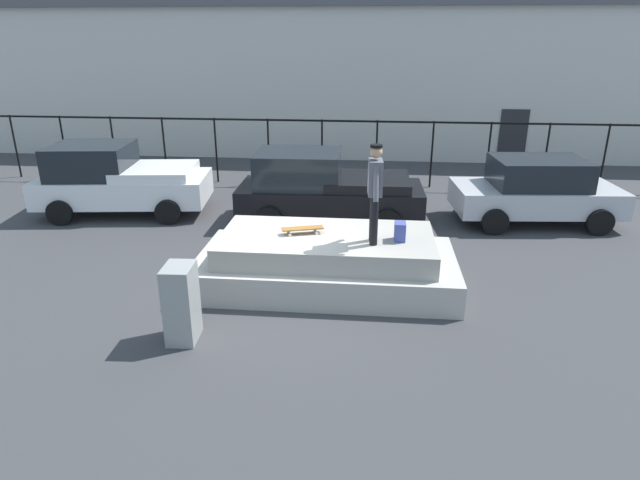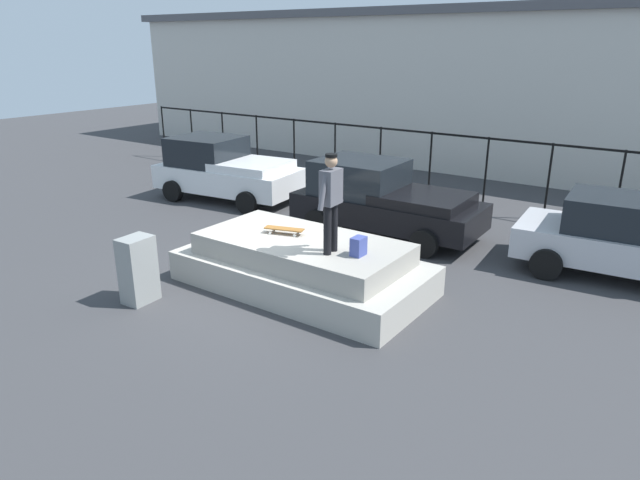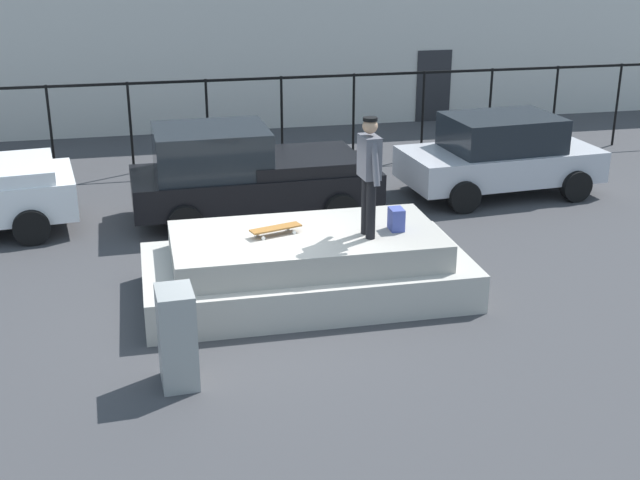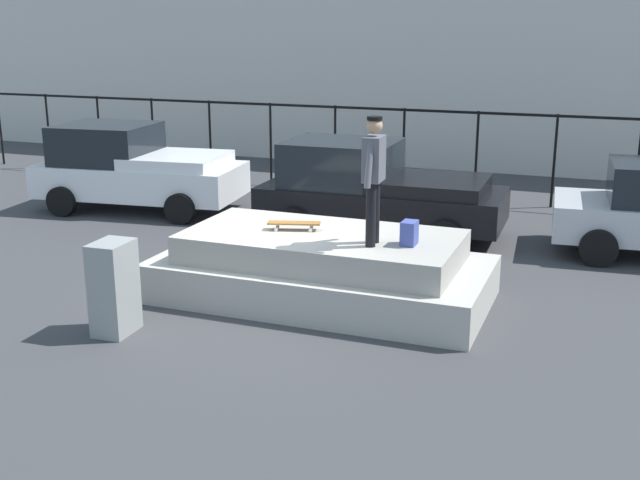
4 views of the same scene
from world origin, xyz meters
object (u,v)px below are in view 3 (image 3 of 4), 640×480
at_px(skateboarder, 369,169).
at_px(utility_box, 177,337).
at_px(car_silver_sedan_far, 500,154).
at_px(backpack, 396,219).
at_px(car_black_pickup_mid, 246,173).
at_px(skateboard, 276,228).

relative_size(skateboarder, utility_box, 1.42).
xyz_separation_m(skateboarder, car_silver_sedan_far, (4.09, 4.52, -1.19)).
relative_size(backpack, car_black_pickup_mid, 0.07).
xyz_separation_m(skateboard, car_black_pickup_mid, (0.06, 3.78, -0.21)).
distance_m(backpack, car_silver_sedan_far, 5.67).
height_order(skateboard, car_silver_sedan_far, car_silver_sedan_far).
bearing_deg(backpack, car_silver_sedan_far, 140.60).
height_order(skateboarder, car_silver_sedan_far, skateboarder).
height_order(skateboard, car_black_pickup_mid, car_black_pickup_mid).
xyz_separation_m(car_black_pickup_mid, utility_box, (-1.66, -6.06, -0.27)).
relative_size(backpack, utility_box, 0.27).
distance_m(skateboard, car_silver_sedan_far, 6.85).
height_order(skateboard, utility_box, utility_box).
distance_m(car_black_pickup_mid, utility_box, 6.29).
relative_size(backpack, car_silver_sedan_far, 0.08).
xyz_separation_m(skateboarder, utility_box, (-2.93, -1.96, -1.41)).
bearing_deg(skateboard, car_black_pickup_mid, 89.12).
relative_size(skateboard, car_black_pickup_mid, 0.17).
distance_m(skateboard, car_black_pickup_mid, 3.79).
distance_m(skateboard, backpack, 1.82).
distance_m(car_silver_sedan_far, utility_box, 9.55).
height_order(backpack, car_black_pickup_mid, car_black_pickup_mid).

